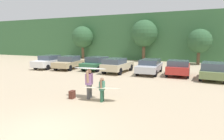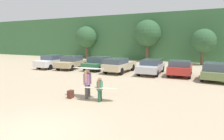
{
  "view_description": "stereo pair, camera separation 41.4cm",
  "coord_description": "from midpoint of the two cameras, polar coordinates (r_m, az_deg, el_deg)",
  "views": [
    {
      "loc": [
        4.85,
        -4.78,
        3.21
      ],
      "look_at": [
        -0.77,
        8.02,
        1.08
      ],
      "focal_mm": 31.0,
      "sensor_mm": 36.0,
      "label": 1
    },
    {
      "loc": [
        5.23,
        -4.61,
        3.21
      ],
      "look_at": [
        -0.77,
        8.02,
        1.08
      ],
      "focal_mm": 31.0,
      "sensor_mm": 36.0,
      "label": 2
    }
  ],
  "objects": [
    {
      "name": "hillside_ridge",
      "position": [
        37.17,
        17.86,
        9.1
      ],
      "size": [
        108.0,
        12.0,
        7.56
      ],
      "primitive_type": "cube",
      "color": "#38663D",
      "rests_on": "ground_plane"
    },
    {
      "name": "person_child",
      "position": [
        10.26,
        -2.46,
        -5.32
      ],
      "size": [
        0.28,
        0.55,
        1.3
      ],
      "rotation": [
        0.0,
        0.0,
        3.29
      ],
      "color": "#26593F",
      "rests_on": "ground_plane"
    },
    {
      "name": "surfboard_cream",
      "position": [
        10.35,
        -2.73,
        -5.28
      ],
      "size": [
        2.18,
        1.11,
        0.15
      ],
      "rotation": [
        0.0,
        0.0,
        3.4
      ],
      "color": "beige"
    },
    {
      "name": "parked_car_tan",
      "position": [
        22.77,
        -11.25,
        2.32
      ],
      "size": [
        2.41,
        4.66,
        1.5
      ],
      "rotation": [
        0.0,
        0.0,
        1.68
      ],
      "color": "tan",
      "rests_on": "ground_plane"
    },
    {
      "name": "person_adult",
      "position": [
        10.84,
        -6.17,
        -3.48
      ],
      "size": [
        0.36,
        0.71,
        1.67
      ],
      "rotation": [
        0.0,
        0.0,
        3.29
      ],
      "color": "#4C4C51",
      "rests_on": "ground_plane"
    },
    {
      "name": "parked_car_red",
      "position": [
        18.81,
        20.07,
        0.63
      ],
      "size": [
        2.04,
        3.99,
        1.46
      ],
      "rotation": [
        0.0,
        0.0,
        1.6
      ],
      "color": "#B72D28",
      "rests_on": "ground_plane"
    },
    {
      "name": "surfboard_white",
      "position": [
        10.77,
        -5.96,
        0.52
      ],
      "size": [
        1.97,
        0.73,
        0.1
      ],
      "rotation": [
        0.0,
        0.0,
        3.24
      ],
      "color": "white"
    },
    {
      "name": "parked_car_olive_green",
      "position": [
        17.84,
        28.74,
        -0.27
      ],
      "size": [
        2.16,
        4.08,
        1.47
      ],
      "rotation": [
        0.0,
        0.0,
        1.5
      ],
      "color": "#6B7F4C",
      "rests_on": "ground_plane"
    },
    {
      "name": "tree_center_left",
      "position": [
        31.06,
        10.78,
        10.53
      ],
      "size": [
        4.16,
        4.16,
        6.42
      ],
      "color": "brown",
      "rests_on": "ground_plane"
    },
    {
      "name": "parked_car_champagne",
      "position": [
        19.59,
        2.65,
        1.55
      ],
      "size": [
        2.03,
        4.58,
        1.49
      ],
      "rotation": [
        0.0,
        0.0,
        1.54
      ],
      "color": "beige",
      "rests_on": "ground_plane"
    },
    {
      "name": "tree_center",
      "position": [
        35.34,
        -7.29,
        9.58
      ],
      "size": [
        3.77,
        3.77,
        5.75
      ],
      "color": "brown",
      "rests_on": "ground_plane"
    },
    {
      "name": "ground_plane",
      "position": [
        7.6,
        -20.43,
        -16.9
      ],
      "size": [
        120.0,
        120.0,
        0.0
      ],
      "primitive_type": "plane",
      "color": "tan"
    },
    {
      "name": "parked_car_white",
      "position": [
        24.13,
        -16.51,
        2.49
      ],
      "size": [
        2.03,
        4.89,
        1.52
      ],
      "rotation": [
        0.0,
        0.0,
        1.62
      ],
      "color": "white",
      "rests_on": "ground_plane"
    },
    {
      "name": "parked_car_silver",
      "position": [
        19.29,
        12.17,
        1.14
      ],
      "size": [
        1.99,
        4.72,
        1.39
      ],
      "rotation": [
        0.0,
        0.0,
        1.6
      ],
      "color": "silver",
      "rests_on": "ground_plane"
    },
    {
      "name": "parked_car_forest_green",
      "position": [
        21.49,
        -3.35,
        2.09
      ],
      "size": [
        2.15,
        4.17,
        1.46
      ],
      "rotation": [
        0.0,
        0.0,
        1.52
      ],
      "color": "#2D6642",
      "rests_on": "ground_plane"
    },
    {
      "name": "backpack_dropped",
      "position": [
        11.16,
        -11.08,
        -7.03
      ],
      "size": [
        0.24,
        0.34,
        0.45
      ],
      "color": "#592D23",
      "rests_on": "ground_plane"
    },
    {
      "name": "tree_far_left",
      "position": [
        28.52,
        25.7,
        7.7
      ],
      "size": [
        3.18,
        3.18,
        4.77
      ],
      "color": "brown",
      "rests_on": "ground_plane"
    }
  ]
}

